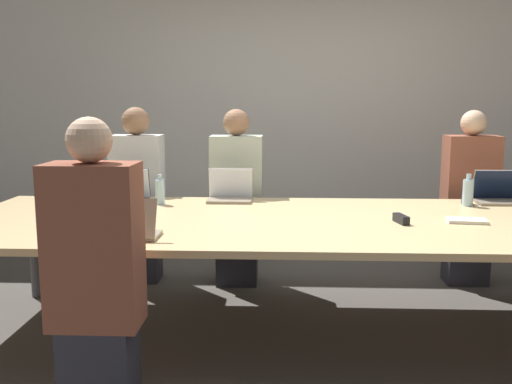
{
  "coord_description": "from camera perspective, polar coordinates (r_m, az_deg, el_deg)",
  "views": [
    {
      "loc": [
        -0.26,
        -3.42,
        1.44
      ],
      "look_at": [
        -0.41,
        0.1,
        0.88
      ],
      "focal_mm": 40.0,
      "sensor_mm": 36.0,
      "label": 1
    }
  ],
  "objects": [
    {
      "name": "cup_near_left",
      "position": [
        3.13,
        -17.45,
        -3.6
      ],
      "size": [
        0.07,
        0.07,
        0.1
      ],
      "color": "#232328",
      "rests_on": "conference_table"
    },
    {
      "name": "person_far_midleft",
      "position": [
        4.47,
        -1.93,
        -0.89
      ],
      "size": [
        0.4,
        0.24,
        1.38
      ],
      "color": "#2D2D38",
      "rests_on": "ground_plane"
    },
    {
      "name": "person_far_right",
      "position": [
        4.79,
        20.53,
        -0.87
      ],
      "size": [
        0.4,
        0.24,
        1.38
      ],
      "color": "#2D2D38",
      "rests_on": "ground_plane"
    },
    {
      "name": "conference_table",
      "position": [
        3.51,
        6.67,
        -3.39
      ],
      "size": [
        4.51,
        1.54,
        0.73
      ],
      "color": "#D6B77F",
      "rests_on": "ground_plane"
    },
    {
      "name": "person_far_left",
      "position": [
        4.65,
        -11.7,
        -0.56
      ],
      "size": [
        0.4,
        0.24,
        1.4
      ],
      "color": "#2D2D38",
      "rests_on": "ground_plane"
    },
    {
      "name": "laptop_far_left",
      "position": [
        4.2,
        -13.11,
        0.01
      ],
      "size": [
        0.36,
        0.23,
        0.23
      ],
      "color": "#333338",
      "rests_on": "conference_table"
    },
    {
      "name": "bottle_far_right",
      "position": [
        4.17,
        20.44,
        -0.01
      ],
      "size": [
        0.07,
        0.07,
        0.22
      ],
      "color": "#ADD1E0",
      "rests_on": "conference_table"
    },
    {
      "name": "person_near_left",
      "position": [
        2.65,
        -15.75,
        -8.32
      ],
      "size": [
        0.4,
        0.24,
        1.38
      ],
      "rotation": [
        0.0,
        0.0,
        3.14
      ],
      "color": "#2D2D38",
      "rests_on": "ground_plane"
    },
    {
      "name": "notebook",
      "position": [
        3.62,
        20.35,
        -2.7
      ],
      "size": [
        0.24,
        0.16,
        0.02
      ],
      "rotation": [
        0.0,
        0.0,
        -0.12
      ],
      "color": "silver",
      "rests_on": "conference_table"
    },
    {
      "name": "laptop_far_midleft",
      "position": [
        4.12,
        -2.59,
        0.07
      ],
      "size": [
        0.32,
        0.23,
        0.23
      ],
      "color": "gray",
      "rests_on": "conference_table"
    },
    {
      "name": "curtain_wall",
      "position": [
        5.65,
        5.2,
        8.59
      ],
      "size": [
        12.0,
        0.06,
        2.8
      ],
      "color": "beige",
      "rests_on": "ground_plane"
    },
    {
      "name": "laptop_near_left",
      "position": [
        3.06,
        -13.08,
        -3.43
      ],
      "size": [
        0.36,
        0.22,
        0.22
      ],
      "rotation": [
        0.0,
        0.0,
        3.14
      ],
      "color": "gray",
      "rests_on": "conference_table"
    },
    {
      "name": "cup_far_right",
      "position": [
        4.26,
        20.33,
        -0.59
      ],
      "size": [
        0.07,
        0.07,
        0.08
      ],
      "color": "#232328",
      "rests_on": "conference_table"
    },
    {
      "name": "ground_plane",
      "position": [
        3.72,
        6.47,
        -13.8
      ],
      "size": [
        24.0,
        24.0,
        0.0
      ],
      "primitive_type": "plane",
      "color": "#4C4742"
    },
    {
      "name": "bottle_far_left",
      "position": [
        4.02,
        -9.59,
        0.04
      ],
      "size": [
        0.06,
        0.06,
        0.21
      ],
      "color": "#ADD1E0",
      "rests_on": "conference_table"
    },
    {
      "name": "stapler",
      "position": [
        3.48,
        14.3,
        -2.63
      ],
      "size": [
        0.08,
        0.16,
        0.05
      ],
      "rotation": [
        0.0,
        0.0,
        0.22
      ],
      "color": "black",
      "rests_on": "conference_table"
    },
    {
      "name": "laptop_far_right",
      "position": [
        4.39,
        23.06,
        -0.11
      ],
      "size": [
        0.34,
        0.24,
        0.23
      ],
      "color": "gray",
      "rests_on": "conference_table"
    }
  ]
}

